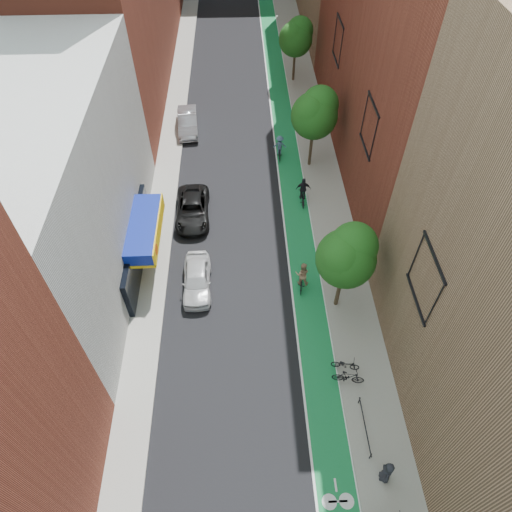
{
  "coord_description": "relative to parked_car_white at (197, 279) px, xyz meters",
  "views": [
    {
      "loc": [
        0.0,
        -6.2,
        23.28
      ],
      "look_at": [
        0.78,
        12.92,
        1.5
      ],
      "focal_mm": 32.0,
      "sensor_mm": 36.0,
      "label": 1
    }
  ],
  "objects": [
    {
      "name": "building_left_white",
      "position": [
        -8.0,
        2.2,
        5.26
      ],
      "size": [
        8.0,
        20.0,
        12.0
      ],
      "primitive_type": "cube",
      "color": "silver",
      "rests_on": "ground"
    },
    {
      "name": "parked_car_silver",
      "position": [
        -1.6,
        17.82,
        0.04
      ],
      "size": [
        2.04,
        4.89,
        1.57
      ],
      "primitive_type": "imported",
      "rotation": [
        0.0,
        0.0,
        0.08
      ],
      "color": "#92949A",
      "rests_on": "ground"
    },
    {
      "name": "building_right_mid_red",
      "position": [
        15.0,
        14.2,
        10.26
      ],
      "size": [
        8.0,
        28.0,
        22.0
      ],
      "primitive_type": "cube",
      "color": "maroon",
      "rests_on": "ground"
    },
    {
      "name": "parked_car_black",
      "position": [
        -0.6,
        6.53,
        -0.03
      ],
      "size": [
        2.47,
        5.15,
        1.42
      ],
      "primitive_type": "imported",
      "rotation": [
        0.0,
        0.0,
        0.02
      ],
      "color": "black",
      "rests_on": "ground"
    },
    {
      "name": "ground",
      "position": [
        3.0,
        -11.8,
        -0.74
      ],
      "size": [
        160.0,
        160.0,
        0.0
      ],
      "primitive_type": "plane",
      "color": "black",
      "rests_on": "ground"
    },
    {
      "name": "cyclist_lane_mid",
      "position": [
        7.55,
        7.73,
        0.12
      ],
      "size": [
        1.1,
        1.75,
        2.21
      ],
      "rotation": [
        0.0,
        0.0,
        3.12
      ],
      "color": "black",
      "rests_on": "ground"
    },
    {
      "name": "sidewalk_left",
      "position": [
        -3.0,
        14.2,
        -0.67
      ],
      "size": [
        2.0,
        68.0,
        0.15
      ],
      "primitive_type": "cube",
      "color": "gray",
      "rests_on": "ground"
    },
    {
      "name": "pedestrian",
      "position": [
        9.3,
        -11.88,
        0.21
      ],
      "size": [
        0.7,
        0.89,
        1.62
      ],
      "primitive_type": "imported",
      "rotation": [
        0.0,
        0.0,
        -1.83
      ],
      "color": "#202128",
      "rests_on": "sidewalk_right"
    },
    {
      "name": "tree_far",
      "position": [
        8.65,
        26.22,
        3.76
      ],
      "size": [
        3.3,
        3.25,
        6.21
      ],
      "color": "#332619",
      "rests_on": "ground"
    },
    {
      "name": "parked_car_white",
      "position": [
        0.0,
        0.0,
        0.0
      ],
      "size": [
        1.88,
        4.41,
        1.49
      ],
      "primitive_type": "imported",
      "rotation": [
        0.0,
        0.0,
        0.03
      ],
      "color": "silver",
      "rests_on": "ground"
    },
    {
      "name": "parked_bike_mid",
      "position": [
        8.4,
        -6.98,
        -0.07
      ],
      "size": [
        1.8,
        0.81,
        1.05
      ],
      "primitive_type": "imported",
      "rotation": [
        0.0,
        0.0,
        1.39
      ],
      "color": "black",
      "rests_on": "sidewalk_right"
    },
    {
      "name": "parked_bike_far",
      "position": [
        8.4,
        -6.16,
        -0.18
      ],
      "size": [
        1.64,
        0.85,
        0.82
      ],
      "primitive_type": "imported",
      "rotation": [
        0.0,
        0.0,
        1.37
      ],
      "color": "black",
      "rests_on": "sidewalk_right"
    },
    {
      "name": "sidewalk_right",
      "position": [
        9.5,
        14.2,
        -0.67
      ],
      "size": [
        3.0,
        68.0,
        0.15
      ],
      "primitive_type": "cube",
      "color": "gray",
      "rests_on": "ground"
    },
    {
      "name": "tree_near",
      "position": [
        8.65,
        -1.78,
        3.91
      ],
      "size": [
        3.4,
        3.36,
        6.42
      ],
      "color": "#332619",
      "rests_on": "ground"
    },
    {
      "name": "cyclist_lane_near",
      "position": [
        6.61,
        -0.29,
        0.23
      ],
      "size": [
        0.98,
        1.57,
        2.16
      ],
      "rotation": [
        0.0,
        0.0,
        2.98
      ],
      "color": "black",
      "rests_on": "ground"
    },
    {
      "name": "bike_lane",
      "position": [
        7.0,
        14.2,
        -0.74
      ],
      "size": [
        2.0,
        68.0,
        0.01
      ],
      "primitive_type": "cube",
      "color": "#147230",
      "rests_on": "ground"
    },
    {
      "name": "tree_mid",
      "position": [
        8.65,
        12.22,
        4.15
      ],
      "size": [
        3.55,
        3.53,
        6.74
      ],
      "color": "#332619",
      "rests_on": "ground"
    },
    {
      "name": "cyclist_lane_far",
      "position": [
        6.24,
        13.43,
        0.16
      ],
      "size": [
        1.1,
        1.64,
        2.01
      ],
      "rotation": [
        0.0,
        0.0,
        3.1
      ],
      "color": "black",
      "rests_on": "ground"
    }
  ]
}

